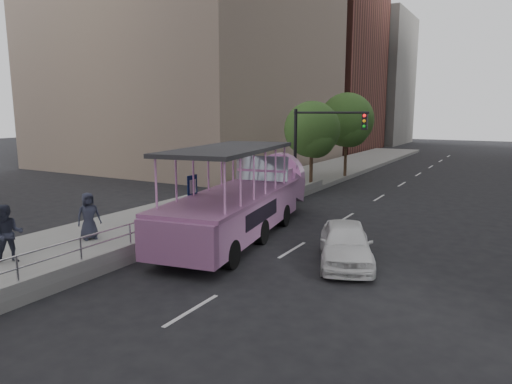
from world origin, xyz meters
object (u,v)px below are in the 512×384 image
at_px(parking_sign, 193,200).
at_px(street_tree_near, 313,132).
at_px(pedestrian_far, 89,216).
at_px(street_tree_far, 348,122).
at_px(traffic_signal, 315,140).
at_px(duck_boat, 244,201).
at_px(car, 345,243).
at_px(pedestrian_mid, 8,234).

relative_size(parking_sign, street_tree_near, 0.46).
xyz_separation_m(pedestrian_far, street_tree_far, (2.72, 21.34, 3.12)).
bearing_deg(pedestrian_far, traffic_signal, 4.19).
bearing_deg(street_tree_far, duck_boat, -85.50).
bearing_deg(car, traffic_signal, 96.52).
bearing_deg(traffic_signal, parking_sign, -96.49).
bearing_deg(duck_boat, car, -18.46).
xyz_separation_m(duck_boat, traffic_signal, (0.08, 7.33, 2.12)).
bearing_deg(pedestrian_far, parking_sign, -28.31).
distance_m(traffic_signal, street_tree_far, 9.57).
bearing_deg(pedestrian_mid, parking_sign, 10.88).
bearing_deg(parking_sign, street_tree_near, 92.29).
height_order(traffic_signal, street_tree_far, street_tree_far).
height_order(pedestrian_mid, traffic_signal, traffic_signal).
relative_size(duck_boat, street_tree_far, 1.78).
bearing_deg(duck_boat, street_tree_near, 98.03).
distance_m(pedestrian_far, traffic_signal, 12.81).
bearing_deg(street_tree_near, pedestrian_far, -99.34).
bearing_deg(traffic_signal, street_tree_far, 98.43).
height_order(duck_boat, car, duck_boat).
bearing_deg(parking_sign, car, 4.88).
xyz_separation_m(traffic_signal, street_tree_near, (-1.60, 3.43, 0.32)).
distance_m(parking_sign, traffic_signal, 9.73).
bearing_deg(pedestrian_mid, street_tree_far, 33.13).
relative_size(pedestrian_far, street_tree_near, 0.31).
distance_m(parking_sign, street_tree_far, 19.11).
bearing_deg(duck_boat, parking_sign, -114.76).
relative_size(car, street_tree_far, 0.65).
height_order(car, pedestrian_mid, pedestrian_mid).
bearing_deg(duck_boat, traffic_signal, 89.38).
distance_m(pedestrian_mid, parking_sign, 6.34).
xyz_separation_m(pedestrian_mid, parking_sign, (3.03, 5.56, 0.44)).
bearing_deg(duck_boat, pedestrian_mid, -117.53).
bearing_deg(street_tree_near, duck_boat, -81.97).
distance_m(pedestrian_far, street_tree_far, 21.73).
distance_m(street_tree_near, street_tree_far, 6.02).
height_order(car, pedestrian_far, pedestrian_far).
distance_m(duck_boat, pedestrian_far, 6.11).
relative_size(pedestrian_mid, street_tree_far, 0.29).
height_order(traffic_signal, street_tree_near, street_tree_near).
bearing_deg(car, parking_sign, 162.84).
height_order(pedestrian_far, street_tree_far, street_tree_far).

